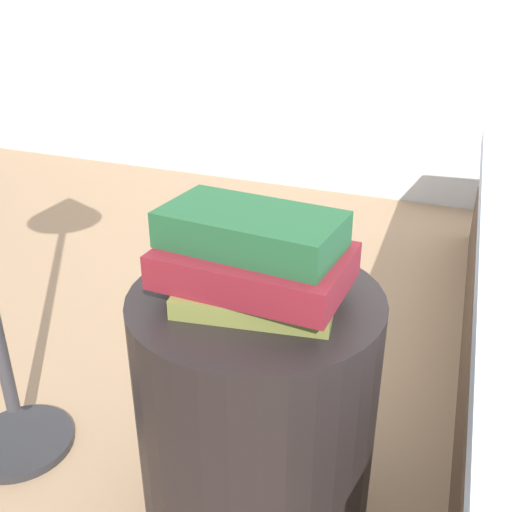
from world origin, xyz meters
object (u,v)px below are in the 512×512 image
book_olive (259,291)px  side_table (256,419)px  book_forest (251,230)px  book_maroon (252,265)px

book_olive → side_table: bearing=128.0°
book_olive → book_forest: 0.10m
book_maroon → book_olive: bearing=4.1°
side_table → book_forest: 0.38m
book_forest → book_olive: bearing=-16.9°
book_maroon → book_forest: book_forest is taller
book_maroon → book_forest: (-0.00, 0.01, 0.06)m
side_table → book_forest: bearing=-170.8°
book_olive → book_forest: size_ratio=0.88×
side_table → book_maroon: (-0.00, -0.01, 0.32)m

